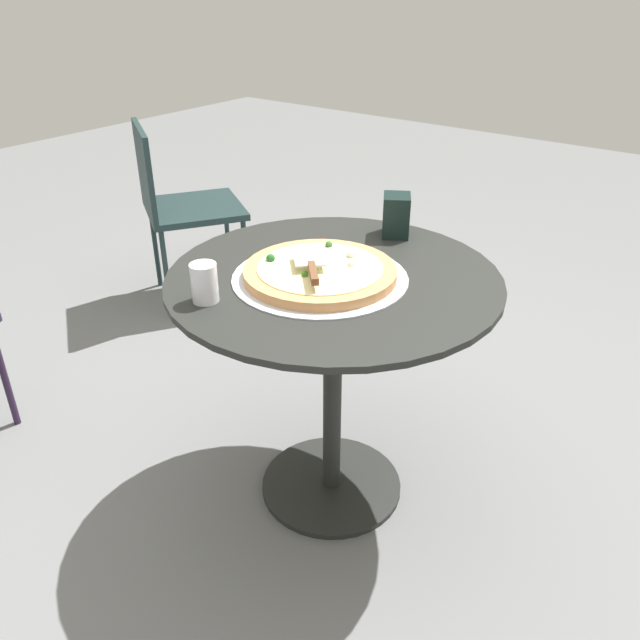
{
  "coord_description": "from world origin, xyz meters",
  "views": [
    {
      "loc": [
        -0.9,
        1.25,
        1.47
      ],
      "look_at": [
        0.02,
        0.04,
        0.63
      ],
      "focal_mm": 35.79,
      "sensor_mm": 36.0,
      "label": 1
    }
  ],
  "objects_px": {
    "napkin_dispenser": "(396,215)",
    "pizza_on_tray": "(320,273)",
    "patio_table": "(333,333)",
    "drinking_cup": "(204,283)",
    "patio_chair_far": "(177,199)",
    "pizza_server": "(311,266)"
  },
  "relations": [
    {
      "from": "drinking_cup",
      "to": "napkin_dispenser",
      "type": "relative_size",
      "value": 0.78
    },
    {
      "from": "patio_table",
      "to": "drinking_cup",
      "type": "distance_m",
      "value": 0.42
    },
    {
      "from": "napkin_dispenser",
      "to": "patio_chair_far",
      "type": "distance_m",
      "value": 1.43
    },
    {
      "from": "patio_table",
      "to": "drinking_cup",
      "type": "xyz_separation_m",
      "value": [
        0.16,
        0.31,
        0.23
      ]
    },
    {
      "from": "patio_chair_far",
      "to": "pizza_server",
      "type": "bearing_deg",
      "value": 151.76
    },
    {
      "from": "pizza_server",
      "to": "napkin_dispenser",
      "type": "xyz_separation_m",
      "value": [
        0.01,
        -0.44,
        0.01
      ]
    },
    {
      "from": "pizza_server",
      "to": "drinking_cup",
      "type": "distance_m",
      "value": 0.27
    },
    {
      "from": "pizza_on_tray",
      "to": "pizza_server",
      "type": "bearing_deg",
      "value": 102.28
    },
    {
      "from": "napkin_dispenser",
      "to": "patio_chair_far",
      "type": "xyz_separation_m",
      "value": [
        1.36,
        -0.3,
        -0.3
      ]
    },
    {
      "from": "pizza_on_tray",
      "to": "drinking_cup",
      "type": "xyz_separation_m",
      "value": [
        0.14,
        0.27,
        0.03
      ]
    },
    {
      "from": "patio_table",
      "to": "napkin_dispenser",
      "type": "distance_m",
      "value": 0.42
    },
    {
      "from": "patio_chair_far",
      "to": "pizza_on_tray",
      "type": "bearing_deg",
      "value": 153.25
    },
    {
      "from": "drinking_cup",
      "to": "napkin_dispenser",
      "type": "height_order",
      "value": "napkin_dispenser"
    },
    {
      "from": "napkin_dispenser",
      "to": "pizza_on_tray",
      "type": "bearing_deg",
      "value": 149.02
    },
    {
      "from": "pizza_on_tray",
      "to": "napkin_dispenser",
      "type": "xyz_separation_m",
      "value": [
        0.0,
        -0.38,
        0.05
      ]
    },
    {
      "from": "patio_table",
      "to": "pizza_on_tray",
      "type": "bearing_deg",
      "value": 65.19
    },
    {
      "from": "pizza_on_tray",
      "to": "napkin_dispenser",
      "type": "relative_size",
      "value": 3.72
    },
    {
      "from": "patio_table",
      "to": "pizza_server",
      "type": "relative_size",
      "value": 4.8
    },
    {
      "from": "pizza_on_tray",
      "to": "patio_chair_far",
      "type": "height_order",
      "value": "patio_chair_far"
    },
    {
      "from": "patio_chair_far",
      "to": "patio_table",
      "type": "bearing_deg",
      "value": 154.81
    },
    {
      "from": "patio_table",
      "to": "drinking_cup",
      "type": "height_order",
      "value": "drinking_cup"
    },
    {
      "from": "patio_table",
      "to": "pizza_on_tray",
      "type": "xyz_separation_m",
      "value": [
        0.02,
        0.04,
        0.19
      ]
    }
  ]
}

